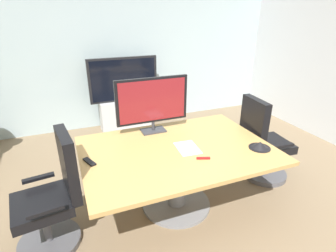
{
  "coord_description": "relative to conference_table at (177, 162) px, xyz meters",
  "views": [
    {
      "loc": [
        -0.93,
        -2.03,
        2.03
      ],
      "look_at": [
        0.06,
        0.44,
        0.87
      ],
      "focal_mm": 28.56,
      "sensor_mm": 36.0,
      "label": 1
    }
  ],
  "objects": [
    {
      "name": "office_chair_right",
      "position": [
        1.23,
        0.11,
        -0.1
      ],
      "size": [
        0.61,
        0.59,
        1.09
      ],
      "rotation": [
        0.0,
        0.0,
        1.48
      ],
      "color": "#4C4C51",
      "rests_on": "ground"
    },
    {
      "name": "wall_back_glass_partition",
      "position": [
        -0.06,
        2.68,
        0.9
      ],
      "size": [
        6.23,
        0.1,
        2.92
      ],
      "primitive_type": "cube",
      "color": "#9EB2B7",
      "rests_on": "ground"
    },
    {
      "name": "tv_monitor",
      "position": [
        -0.09,
        0.51,
        0.53
      ],
      "size": [
        0.84,
        0.18,
        0.64
      ],
      "color": "#333338",
      "rests_on": "conference_table"
    },
    {
      "name": "wall_display_unit",
      "position": [
        -0.01,
        2.32,
        -0.11
      ],
      "size": [
        1.2,
        0.36,
        1.31
      ],
      "color": "#B7BABC",
      "rests_on": "ground"
    },
    {
      "name": "remote_control",
      "position": [
        -0.87,
        0.05,
        0.18
      ],
      "size": [
        0.11,
        0.18,
        0.02
      ],
      "primitive_type": "cube",
      "rotation": [
        0.0,
        0.0,
        0.39
      ],
      "color": "black",
      "rests_on": "conference_table"
    },
    {
      "name": "office_chair_left",
      "position": [
        -1.23,
        -0.06,
        -0.1
      ],
      "size": [
        0.62,
        0.6,
        1.09
      ],
      "rotation": [
        0.0,
        0.0,
        -1.44
      ],
      "color": "#4C4C51",
      "rests_on": "ground"
    },
    {
      "name": "conference_table",
      "position": [
        0.0,
        0.0,
        0.0
      ],
      "size": [
        1.93,
        1.35,
        0.72
      ],
      "color": "#B2894C",
      "rests_on": "ground"
    },
    {
      "name": "ground_plane",
      "position": [
        -0.06,
        -0.19,
        -0.56
      ],
      "size": [
        7.23,
        7.23,
        0.0
      ],
      "primitive_type": "plane",
      "color": "#7A664C"
    },
    {
      "name": "paper_notepad",
      "position": [
        0.1,
        -0.04,
        0.17
      ],
      "size": [
        0.23,
        0.32,
        0.01
      ],
      "primitive_type": "cube",
      "rotation": [
        0.0,
        0.0,
        -0.08
      ],
      "color": "white",
      "rests_on": "conference_table"
    },
    {
      "name": "whiteboard_marker",
      "position": [
        0.15,
        -0.29,
        0.18
      ],
      "size": [
        0.13,
        0.06,
        0.02
      ],
      "primitive_type": "cube",
      "rotation": [
        0.0,
        0.0,
        -0.35
      ],
      "color": "red",
      "rests_on": "conference_table"
    },
    {
      "name": "conference_phone",
      "position": [
        0.79,
        -0.31,
        0.2
      ],
      "size": [
        0.22,
        0.22,
        0.07
      ],
      "color": "black",
      "rests_on": "conference_table"
    }
  ]
}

